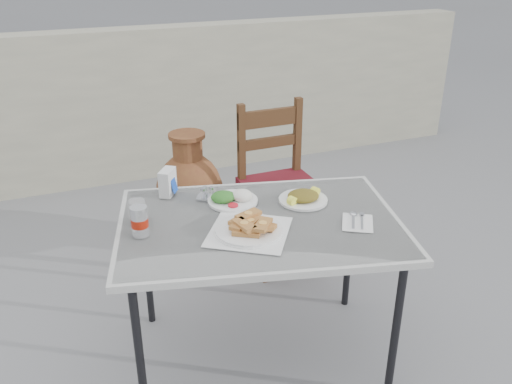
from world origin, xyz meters
name	(u,v)px	position (x,y,z in m)	size (l,w,h in m)	color
ground	(249,371)	(0.00, 0.00, 0.00)	(80.00, 80.00, 0.00)	slate
cafe_table	(260,231)	(0.09, 0.09, 0.68)	(1.36, 1.08, 0.73)	black
pide_plate	(249,226)	(0.01, 0.01, 0.76)	(0.44, 0.44, 0.06)	silver
salad_rice_plate	(232,198)	(0.04, 0.30, 0.75)	(0.23, 0.23, 0.06)	white
salad_chopped_plate	(303,197)	(0.34, 0.19, 0.75)	(0.22, 0.22, 0.05)	white
soda_can	(140,221)	(-0.40, 0.15, 0.79)	(0.07, 0.07, 0.13)	silver
cola_glass	(138,213)	(-0.39, 0.27, 0.77)	(0.07, 0.07, 0.10)	white
napkin_holder	(168,182)	(-0.21, 0.49, 0.79)	(0.10, 0.11, 0.12)	silver
condiment_caddy	(206,195)	(-0.06, 0.38, 0.75)	(0.11, 0.10, 0.06)	silver
cutlery_napkin	(357,221)	(0.47, -0.08, 0.73)	(0.19, 0.21, 0.01)	silver
chair	(279,183)	(0.54, 0.87, 0.50)	(0.43, 0.43, 0.97)	#37230F
terracotta_urn	(190,194)	(0.09, 1.23, 0.35)	(0.43, 0.43, 0.75)	brown
back_wall	(135,105)	(0.00, 2.50, 0.60)	(6.00, 0.25, 1.20)	#A29E87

